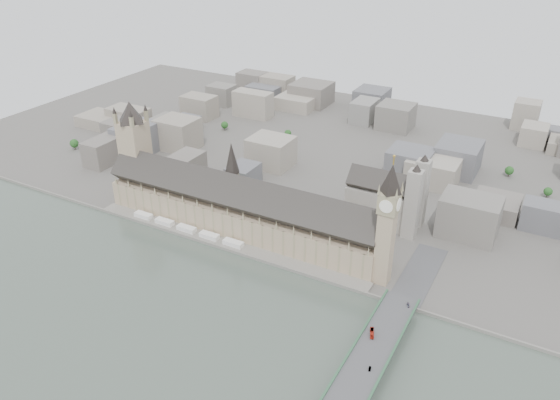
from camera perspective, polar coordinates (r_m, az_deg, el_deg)
The scene contains 16 objects.
ground at distance 483.52m, azimuth -5.43°, elevation -4.20°, with size 900.00×900.00×0.00m, color #595651.
river_thames at distance 388.21m, azimuth -19.52°, elevation -15.51°, with size 600.00×600.00×0.00m, color #3F4A41.
embankment_wall at distance 472.45m, azimuth -6.45°, elevation -4.89°, with size 600.00×1.50×3.00m, color gray.
river_terrace at distance 477.82m, azimuth -5.94°, elevation -4.51°, with size 270.00×15.00×2.00m, color gray.
terrace_tents at distance 497.52m, azimuth -9.75°, elevation -2.96°, with size 118.00×7.00×4.00m.
palace_of_westminster at distance 485.94m, azimuth -4.27°, elevation -0.85°, with size 265.00×40.73×55.44m.
elizabeth_tower at distance 408.27m, azimuth 11.19°, elevation -1.72°, with size 17.00×17.00×107.50m.
victoria_tower at distance 546.50m, azimuth -14.93°, elevation 5.44°, with size 30.00×30.00×100.00m.
central_tower at distance 479.67m, azimuth -5.03°, elevation 3.43°, with size 13.00×13.00×48.00m.
westminster_bridge at distance 361.04m, azimuth 9.04°, elevation -16.74°, with size 25.00×325.00×10.25m, color #474749.
westminster_abbey at distance 504.10m, azimuth 11.12°, elevation 0.11°, with size 68.00×36.00×64.00m.
city_skyline_inland at distance 669.44m, azimuth 6.23°, elevation 7.12°, with size 720.00×360.00×38.00m, color gray, non-canonical shape.
park_trees at distance 527.72m, azimuth -2.78°, elevation -0.17°, with size 110.00×30.00×15.00m, color #204A1A, non-canonical shape.
red_bus_north at distance 373.82m, azimuth 9.59°, elevation -13.54°, with size 2.32×9.91×2.76m, color red.
car_silver at distance 351.45m, azimuth 9.37°, elevation -17.00°, with size 1.33×3.81×1.25m, color gray.
car_approach at distance 402.10m, azimuth 13.26°, elevation -10.64°, with size 1.79×4.39×1.28m, color gray.
Camera 1 is at (235.24, -334.28, 258.28)m, focal length 35.00 mm.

